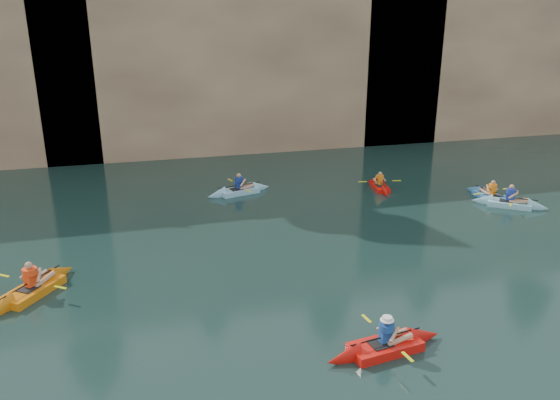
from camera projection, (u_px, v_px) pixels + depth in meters
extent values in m
plane|color=black|center=(370.00, 369.00, 13.26)|extent=(160.00, 160.00, 0.00)
cube|color=tan|center=(203.00, 44.00, 38.69)|extent=(70.00, 16.00, 12.00)
cube|color=tan|center=(252.00, 56.00, 32.52)|extent=(24.00, 2.40, 11.40)
cube|color=tan|center=(536.00, 62.00, 37.62)|extent=(26.00, 2.40, 9.84)
cube|color=black|center=(155.00, 131.00, 31.81)|extent=(3.50, 1.00, 3.20)
cube|color=black|center=(377.00, 110.00, 34.99)|extent=(5.00, 1.00, 4.50)
cube|color=red|center=(385.00, 346.00, 13.89)|extent=(2.67, 1.16, 0.29)
cone|color=red|center=(424.00, 336.00, 14.33)|extent=(1.01, 0.89, 0.77)
cone|color=red|center=(343.00, 357.00, 13.44)|extent=(1.01, 0.89, 0.77)
cube|color=black|center=(380.00, 344.00, 13.79)|extent=(0.61, 0.55, 0.04)
cube|color=#1A4392|center=(386.00, 333.00, 13.76)|extent=(0.36, 0.26, 0.49)
sphere|color=tan|center=(387.00, 321.00, 13.64)|extent=(0.21, 0.21, 0.21)
cylinder|color=black|center=(386.00, 337.00, 13.79)|extent=(2.04, 0.32, 0.04)
cube|color=yellow|center=(367.00, 319.00, 14.60)|extent=(0.14, 0.43, 0.02)
cube|color=yellow|center=(408.00, 357.00, 12.99)|extent=(0.14, 0.43, 0.02)
cylinder|color=white|center=(387.00, 319.00, 13.63)|extent=(0.35, 0.35, 0.10)
cube|color=orange|center=(33.00, 290.00, 16.70)|extent=(2.27, 2.71, 0.30)
cone|color=orange|center=(62.00, 272.00, 17.84)|extent=(1.22, 1.25, 0.81)
cube|color=black|center=(28.00, 289.00, 16.53)|extent=(0.73, 0.74, 0.04)
cube|color=#F03F14|center=(31.00, 277.00, 16.56)|extent=(0.41, 0.44, 0.54)
sphere|color=tan|center=(29.00, 265.00, 16.43)|extent=(0.23, 0.23, 0.23)
cylinder|color=black|center=(31.00, 281.00, 16.61)|extent=(1.42, 1.98, 0.04)
cube|color=yellow|center=(4.00, 276.00, 16.97)|extent=(0.39, 0.31, 0.02)
cube|color=yellow|center=(60.00, 287.00, 16.25)|extent=(0.39, 0.31, 0.02)
cube|color=#86CBE0|center=(509.00, 203.00, 24.23)|extent=(2.46, 2.11, 0.28)
cone|color=#86CBE0|center=(538.00, 207.00, 23.83)|extent=(1.16, 1.14, 0.77)
cone|color=#86CBE0|center=(482.00, 200.00, 24.64)|extent=(1.16, 1.14, 0.77)
cube|color=black|center=(506.00, 201.00, 24.25)|extent=(0.73, 0.71, 0.04)
cube|color=#1C319B|center=(511.00, 195.00, 24.10)|extent=(0.41, 0.39, 0.51)
sphere|color=tan|center=(512.00, 187.00, 23.98)|extent=(0.22, 0.22, 0.22)
cylinder|color=black|center=(510.00, 198.00, 24.14)|extent=(1.84, 1.37, 0.04)
cube|color=yellow|center=(510.00, 191.00, 25.05)|extent=(0.31, 0.39, 0.02)
cube|color=yellow|center=(510.00, 205.00, 23.23)|extent=(0.31, 0.39, 0.02)
cube|color=red|center=(379.00, 186.00, 26.71)|extent=(1.01, 2.31, 0.24)
cone|color=red|center=(374.00, 180.00, 27.69)|extent=(0.76, 0.88, 0.64)
cone|color=red|center=(386.00, 193.00, 25.72)|extent=(0.76, 0.88, 0.64)
cube|color=black|center=(380.00, 185.00, 26.54)|extent=(0.48, 0.61, 0.04)
cube|color=orange|center=(380.00, 180.00, 26.60)|extent=(0.23, 0.32, 0.43)
sphere|color=tan|center=(380.00, 174.00, 26.50)|extent=(0.18, 0.18, 0.18)
cylinder|color=black|center=(380.00, 181.00, 26.62)|extent=(0.33, 1.88, 0.04)
cube|color=yellow|center=(363.00, 182.00, 26.54)|extent=(0.43, 0.14, 0.02)
cube|color=yellow|center=(397.00, 181.00, 26.70)|extent=(0.43, 0.14, 0.02)
cube|color=#86C4E1|center=(239.00, 191.00, 25.96)|extent=(2.63, 1.41, 0.27)
cone|color=#86C4E1|center=(261.00, 187.00, 26.51)|extent=(1.05, 0.96, 0.75)
cone|color=#86C4E1|center=(216.00, 195.00, 25.40)|extent=(1.05, 0.96, 0.75)
cube|color=black|center=(236.00, 189.00, 25.85)|extent=(0.65, 0.60, 0.04)
cube|color=navy|center=(239.00, 183.00, 25.82)|extent=(0.39, 0.30, 0.50)
sphere|color=tan|center=(239.00, 176.00, 25.71)|extent=(0.21, 0.21, 0.21)
cylinder|color=black|center=(239.00, 185.00, 25.86)|extent=(2.15, 0.61, 0.04)
cube|color=yellow|center=(230.00, 180.00, 26.69)|extent=(0.19, 0.43, 0.02)
cube|color=yellow|center=(249.00, 191.00, 25.04)|extent=(0.19, 0.43, 0.02)
cube|color=#418FDE|center=(491.00, 197.00, 25.19)|extent=(1.15, 2.53, 0.25)
cone|color=#418FDE|center=(473.00, 190.00, 26.17)|extent=(0.83, 0.97, 0.68)
cone|color=#418FDE|center=(511.00, 204.00, 24.21)|extent=(0.83, 0.97, 0.68)
cube|color=black|center=(494.00, 196.00, 25.03)|extent=(0.52, 0.62, 0.04)
cube|color=orange|center=(492.00, 189.00, 25.07)|extent=(0.25, 0.34, 0.46)
sphere|color=tan|center=(493.00, 182.00, 24.97)|extent=(0.19, 0.19, 0.19)
cylinder|color=black|center=(492.00, 191.00, 25.10)|extent=(0.41, 1.99, 0.04)
cube|color=yellow|center=(477.00, 194.00, 24.73)|extent=(0.43, 0.16, 0.02)
cube|color=yellow|center=(507.00, 188.00, 25.47)|extent=(0.43, 0.16, 0.02)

